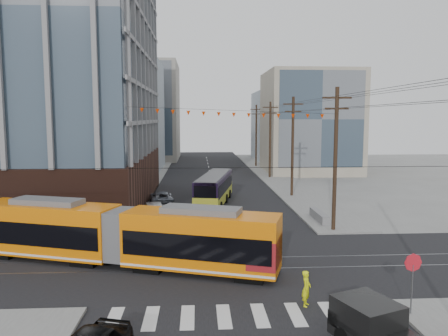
% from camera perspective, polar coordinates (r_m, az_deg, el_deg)
% --- Properties ---
extents(ground, '(160.00, 160.00, 0.00)m').
position_cam_1_polar(ground, '(23.10, 1.59, -15.58)').
color(ground, slate).
extents(bg_bldg_nw_near, '(18.00, 16.00, 18.00)m').
position_cam_1_polar(bg_bldg_nw_near, '(74.85, -15.19, 6.56)').
color(bg_bldg_nw_near, '#8C99A5').
rests_on(bg_bldg_nw_near, ground).
extents(bg_bldg_ne_near, '(14.00, 14.00, 16.00)m').
position_cam_1_polar(bg_bldg_ne_near, '(71.59, 11.09, 5.88)').
color(bg_bldg_ne_near, gray).
rests_on(bg_bldg_ne_near, ground).
extents(bg_bldg_nw_far, '(16.00, 18.00, 20.00)m').
position_cam_1_polar(bg_bldg_nw_far, '(94.10, -10.92, 7.23)').
color(bg_bldg_nw_far, gray).
rests_on(bg_bldg_nw_far, ground).
extents(bg_bldg_ne_far, '(16.00, 16.00, 14.00)m').
position_cam_1_polar(bg_bldg_ne_far, '(91.52, 9.15, 5.41)').
color(bg_bldg_ne_far, '#8C99A5').
rests_on(bg_bldg_ne_far, ground).
extents(utility_pole_far, '(0.30, 0.30, 11.00)m').
position_cam_1_polar(utility_pole_far, '(78.08, 4.22, 4.19)').
color(utility_pole_far, black).
rests_on(utility_pole_far, ground).
extents(streetcar, '(18.61, 8.40, 3.61)m').
position_cam_1_polar(streetcar, '(26.80, -13.28, -8.54)').
color(streetcar, orange).
rests_on(streetcar, ground).
extents(city_bus, '(4.43, 11.15, 3.09)m').
position_cam_1_polar(city_bus, '(44.53, -1.26, -2.69)').
color(city_bus, black).
rests_on(city_bus, ground).
extents(parked_car_silver, '(2.50, 4.84, 1.52)m').
position_cam_1_polar(parked_car_silver, '(34.85, -8.58, -6.69)').
color(parked_car_silver, '#A9ADBD').
rests_on(parked_car_silver, ground).
extents(parked_car_white, '(2.87, 5.43, 1.50)m').
position_cam_1_polar(parked_car_white, '(38.54, -9.20, -5.43)').
color(parked_car_white, silver).
rests_on(parked_car_white, ground).
extents(parked_car_grey, '(2.83, 5.10, 1.35)m').
position_cam_1_polar(parked_car_grey, '(44.61, -8.16, -3.87)').
color(parked_car_grey, slate).
rests_on(parked_car_grey, ground).
extents(pedestrian, '(0.62, 0.72, 1.68)m').
position_cam_1_polar(pedestrian, '(21.32, 10.70, -15.20)').
color(pedestrian, '#DEEA0F').
rests_on(pedestrian, ground).
extents(stop_sign, '(0.89, 0.89, 2.68)m').
position_cam_1_polar(stop_sign, '(21.39, 23.33, -14.14)').
color(stop_sign, red).
rests_on(stop_sign, ground).
extents(jersey_barrier, '(0.95, 4.16, 0.83)m').
position_cam_1_polar(jersey_barrier, '(37.89, 12.33, -6.23)').
color(jersey_barrier, gray).
rests_on(jersey_barrier, ground).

